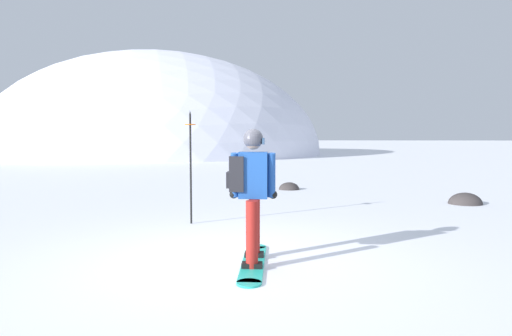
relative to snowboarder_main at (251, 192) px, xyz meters
name	(u,v)px	position (x,y,z in m)	size (l,w,h in m)	color
ground_plane	(228,261)	(-0.31, 0.10, -0.92)	(300.00, 300.00, 0.00)	white
ridge_peak_main	(156,154)	(-11.62, 32.76, -0.92)	(29.26, 26.33, 17.79)	white
snowboarder_main	(251,192)	(0.00, 0.00, 0.00)	(0.64, 1.84, 1.71)	#23B7A3
piste_marker_near	(191,160)	(-1.34, 2.44, 0.27)	(0.20, 0.20, 2.09)	black
rock_dark	(465,204)	(4.66, 5.24, -0.92)	(0.78, 0.66, 0.55)	#383333
rock_mid	(289,189)	(0.45, 7.72, -0.92)	(0.63, 0.53, 0.44)	#383333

